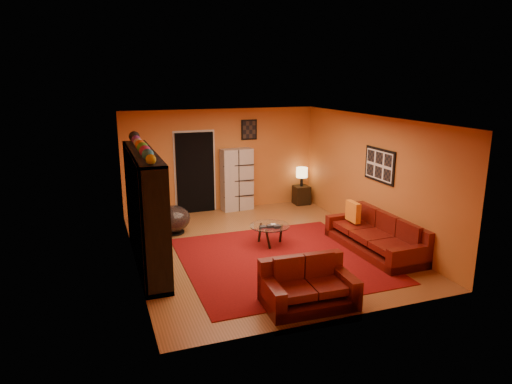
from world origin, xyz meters
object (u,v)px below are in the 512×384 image
object	(u,v)px
coffee_table	(270,228)
table_lamp	(302,173)
bowl_chair	(173,219)
side_table	(301,195)
loveseat	(307,286)
sofa	(379,237)
storage_cabinet	(237,180)
tv	(148,211)
entertainment_unit	(145,209)

from	to	relation	value
coffee_table	table_lamp	distance (m)	3.30
coffee_table	table_lamp	world-z (taller)	table_lamp
bowl_chair	side_table	size ratio (longest dim) A/B	1.53
loveseat	coffee_table	distance (m)	2.56
sofa	side_table	xyz separation A→B (m)	(0.02, 3.63, -0.03)
coffee_table	bowl_chair	size ratio (longest dim) A/B	1.07
storage_cabinet	side_table	distance (m)	1.89
coffee_table	side_table	bearing A→B (deg)	53.13
tv	table_lamp	xyz separation A→B (m)	(4.38, 2.66, -0.12)
entertainment_unit	bowl_chair	bearing A→B (deg)	64.12
tv	sofa	bearing A→B (deg)	-102.43
sofa	coffee_table	size ratio (longest dim) A/B	2.83
loveseat	table_lamp	bearing A→B (deg)	-22.36
coffee_table	side_table	size ratio (longest dim) A/B	1.64
bowl_chair	loveseat	bearing A→B (deg)	-70.93
loveseat	side_table	size ratio (longest dim) A/B	2.80
table_lamp	sofa	bearing A→B (deg)	-90.28
tv	coffee_table	xyz separation A→B (m)	(2.43, 0.06, -0.62)
side_table	loveseat	bearing A→B (deg)	-114.51
entertainment_unit	table_lamp	bearing A→B (deg)	31.49
entertainment_unit	storage_cabinet	size ratio (longest dim) A/B	1.87
storage_cabinet	bowl_chair	size ratio (longest dim) A/B	2.09
entertainment_unit	coffee_table	distance (m)	2.57
tv	entertainment_unit	bearing A→B (deg)	135.96
loveseat	side_table	xyz separation A→B (m)	(2.34, 5.14, -0.04)
sofa	tv	bearing A→B (deg)	166.31
loveseat	table_lamp	xyz separation A→B (m)	(2.34, 5.14, 0.58)
tv	table_lamp	size ratio (longest dim) A/B	1.82
tv	table_lamp	world-z (taller)	tv
tv	sofa	size ratio (longest dim) A/B	0.40
tv	side_table	size ratio (longest dim) A/B	1.85
tv	sofa	distance (m)	4.52
loveseat	bowl_chair	bearing A→B (deg)	21.22
coffee_table	bowl_chair	world-z (taller)	bowl_chair
loveseat	table_lamp	world-z (taller)	table_lamp
loveseat	bowl_chair	xyz separation A→B (m)	(-1.36, 3.93, 0.04)
sofa	loveseat	xyz separation A→B (m)	(-2.32, -1.51, 0.00)
loveseat	bowl_chair	size ratio (longest dim) A/B	1.83
entertainment_unit	bowl_chair	world-z (taller)	entertainment_unit
loveseat	storage_cabinet	size ratio (longest dim) A/B	0.88
storage_cabinet	side_table	xyz separation A→B (m)	(1.81, -0.08, -0.55)
entertainment_unit	loveseat	distance (m)	3.29
bowl_chair	table_lamp	world-z (taller)	table_lamp
sofa	table_lamp	world-z (taller)	table_lamp
tv	side_table	bearing A→B (deg)	-58.71
loveseat	tv	bearing A→B (deg)	41.67
tv	bowl_chair	xyz separation A→B (m)	(0.68, 1.46, -0.66)
entertainment_unit	storage_cabinet	xyz separation A→B (m)	(2.63, 2.80, -0.25)
storage_cabinet	table_lamp	xyz separation A→B (m)	(1.81, -0.08, 0.06)
tv	loveseat	xyz separation A→B (m)	(2.04, -2.47, -0.70)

